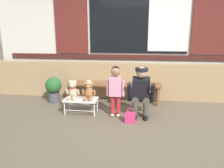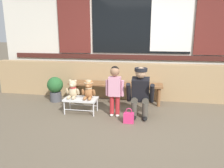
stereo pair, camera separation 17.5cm
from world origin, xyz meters
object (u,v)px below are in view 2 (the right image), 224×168
handbag_on_ground (129,118)px  wooden_bench_long (115,86)px  teddy_bear_with_hat (89,90)px  child_standing (115,86)px  adult_crouching (141,92)px  small_display_bench (81,100)px  teddy_bear_plain (73,90)px  potted_plant (55,88)px

handbag_on_ground → wooden_bench_long: bearing=110.7°
wooden_bench_long → teddy_bear_with_hat: (-0.39, -0.79, 0.10)m
teddy_bear_with_hat → handbag_on_ground: (0.81, -0.33, -0.38)m
child_standing → adult_crouching: (0.48, 0.06, -0.11)m
wooden_bench_long → small_display_bench: wooden_bench_long is taller
teddy_bear_with_hat → handbag_on_ground: bearing=-22.0°
small_display_bench → adult_crouching: (1.16, 0.01, 0.21)m
small_display_bench → teddy_bear_with_hat: bearing=0.8°
teddy_bear_plain → adult_crouching: 1.32m
handbag_on_ground → potted_plant: bearing=152.2°
wooden_bench_long → child_standing: child_standing is taller
wooden_bench_long → child_standing: 0.88m
teddy_bear_plain → child_standing: child_standing is taller
teddy_bear_with_hat → adult_crouching: size_ratio=0.38×
potted_plant → small_display_bench: bearing=-37.2°
handbag_on_ground → small_display_bench: bearing=161.5°
child_standing → potted_plant: size_ratio=1.68×
teddy_bear_plain → wooden_bench_long: bearing=47.9°
adult_crouching → teddy_bear_with_hat: bearing=-179.7°
teddy_bear_with_hat → handbag_on_ground: size_ratio=1.34×
child_standing → potted_plant: (-1.49, 0.67, -0.27)m
small_display_bench → handbag_on_ground: bearing=-18.5°
teddy_bear_with_hat → wooden_bench_long: bearing=63.5°
handbag_on_ground → teddy_bear_with_hat: bearing=158.0°
teddy_bear_with_hat → small_display_bench: bearing=-179.2°
adult_crouching → potted_plant: size_ratio=1.67×
teddy_bear_plain → teddy_bear_with_hat: same height
handbag_on_ground → potted_plant: size_ratio=0.48×
child_standing → handbag_on_ground: size_ratio=3.52×
child_standing → adult_crouching: child_standing is taller
adult_crouching → teddy_bear_plain: bearing=-179.8°
wooden_bench_long → potted_plant: size_ratio=3.68×
child_standing → potted_plant: 1.66m
wooden_bench_long → teddy_bear_plain: teddy_bear_plain is taller
teddy_bear_plain → teddy_bear_with_hat: 0.32m
small_display_bench → child_standing: child_standing is taller
child_standing → handbag_on_ground: 0.64m
wooden_bench_long → small_display_bench: bearing=-125.0°
wooden_bench_long → handbag_on_ground: 1.22m
small_display_bench → child_standing: 0.76m
child_standing → potted_plant: child_standing is taller
child_standing → adult_crouching: bearing=7.1°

